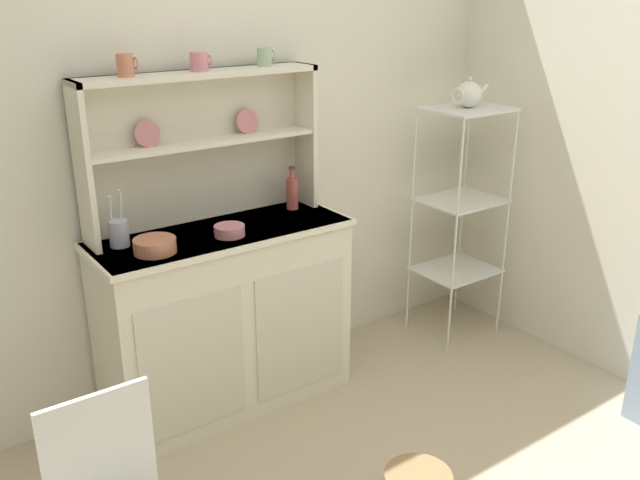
% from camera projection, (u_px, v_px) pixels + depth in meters
% --- Properties ---
extents(wall_back, '(3.84, 0.05, 2.50)m').
position_uv_depth(wall_back, '(211.00, 130.00, 3.08)').
color(wall_back, silver).
rests_on(wall_back, ground).
extents(hutch_cabinet, '(1.15, 0.45, 0.86)m').
position_uv_depth(hutch_cabinet, '(226.00, 317.00, 3.12)').
color(hutch_cabinet, silver).
rests_on(hutch_cabinet, ground).
extents(hutch_shelf_unit, '(1.08, 0.18, 0.67)m').
position_uv_depth(hutch_shelf_unit, '(199.00, 135.00, 2.96)').
color(hutch_shelf_unit, beige).
rests_on(hutch_shelf_unit, hutch_cabinet).
extents(bakers_rack, '(0.42, 0.35, 1.28)m').
position_uv_depth(bakers_rack, '(461.00, 195.00, 3.65)').
color(bakers_rack, silver).
rests_on(bakers_rack, ground).
extents(cup_terracotta_0, '(0.08, 0.07, 0.09)m').
position_uv_depth(cup_terracotta_0, '(126.00, 65.00, 2.64)').
color(cup_terracotta_0, '#C67556').
rests_on(cup_terracotta_0, hutch_shelf_unit).
extents(cup_rose_1, '(0.09, 0.07, 0.08)m').
position_uv_depth(cup_rose_1, '(199.00, 62.00, 2.81)').
color(cup_rose_1, '#D17A84').
rests_on(cup_rose_1, hutch_shelf_unit).
extents(cup_sage_2, '(0.08, 0.07, 0.08)m').
position_uv_depth(cup_sage_2, '(265.00, 57.00, 2.99)').
color(cup_sage_2, '#9EB78E').
rests_on(cup_sage_2, hutch_shelf_unit).
extents(bowl_mixing_large, '(0.17, 0.17, 0.06)m').
position_uv_depth(bowl_mixing_large, '(155.00, 246.00, 2.72)').
color(bowl_mixing_large, '#C67556').
rests_on(bowl_mixing_large, hutch_cabinet).
extents(bowl_floral_medium, '(0.13, 0.13, 0.05)m').
position_uv_depth(bowl_floral_medium, '(229.00, 231.00, 2.90)').
color(bowl_floral_medium, '#D17A84').
rests_on(bowl_floral_medium, hutch_cabinet).
extents(jam_bottle, '(0.06, 0.06, 0.21)m').
position_uv_depth(jam_bottle, '(292.00, 192.00, 3.24)').
color(jam_bottle, '#B74C47').
rests_on(jam_bottle, hutch_cabinet).
extents(utensil_jar, '(0.08, 0.08, 0.23)m').
position_uv_depth(utensil_jar, '(119.00, 233.00, 2.78)').
color(utensil_jar, '#B2B7C6').
rests_on(utensil_jar, hutch_cabinet).
extents(porcelain_teapot, '(0.22, 0.13, 0.16)m').
position_uv_depth(porcelain_teapot, '(469.00, 94.00, 3.46)').
color(porcelain_teapot, white).
rests_on(porcelain_teapot, bakers_rack).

